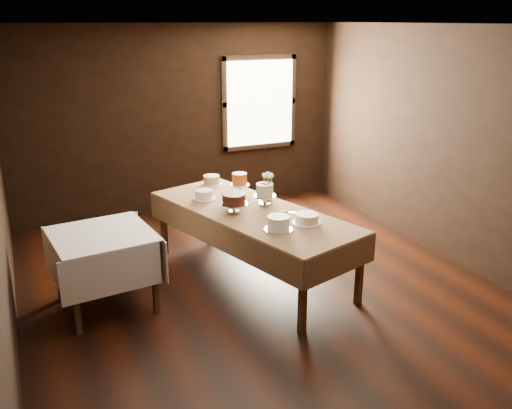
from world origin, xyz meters
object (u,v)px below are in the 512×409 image
at_px(side_table, 102,242).
at_px(cake_server_d, 259,198).
at_px(cake_speckled, 212,181).
at_px(cake_flowers, 265,195).
at_px(cake_swirl, 278,224).
at_px(cake_server_c, 231,204).
at_px(cake_cream, 307,219).
at_px(display_table, 252,215).
at_px(cake_server_b, 295,212).
at_px(cake_chocolate, 234,204).
at_px(flower_vase, 268,195).
at_px(cake_caramel, 240,185).
at_px(cake_server_a, 280,216).
at_px(cake_lattice, 204,195).

height_order(side_table, cake_server_d, cake_server_d).
relative_size(cake_speckled, cake_flowers, 1.06).
bearing_deg(cake_swirl, cake_server_c, 97.99).
distance_m(cake_flowers, cake_cream, 0.75).
xyz_separation_m(display_table, cake_cream, (0.35, -0.61, 0.11)).
relative_size(display_table, cake_server_b, 11.74).
height_order(display_table, cake_swirl, cake_swirl).
bearing_deg(cake_chocolate, cake_server_c, 74.44).
bearing_deg(cake_cream, flower_vase, 91.95).
bearing_deg(cake_caramel, cake_chocolate, -118.13).
distance_m(cake_speckled, cake_flowers, 1.04).
height_order(display_table, flower_vase, flower_vase).
height_order(cake_speckled, cake_caramel, cake_caramel).
distance_m(display_table, side_table, 1.66).
relative_size(display_table, cake_flowers, 10.80).
xyz_separation_m(cake_caramel, cake_server_a, (0.10, -0.91, -0.11)).
distance_m(display_table, cake_caramel, 0.64).
relative_size(cake_server_c, flower_vase, 2.03).
bearing_deg(cake_server_d, cake_server_c, 119.50).
distance_m(cake_caramel, cake_server_b, 0.93).
bearing_deg(cake_chocolate, display_table, -5.73).
bearing_deg(cake_server_d, cake_server_a, -162.13).
relative_size(side_table, cake_cream, 3.54).
relative_size(cake_caramel, cake_cream, 0.92).
bearing_deg(cake_server_c, side_table, 86.46).
xyz_separation_m(cake_flowers, cake_server_c, (-0.35, 0.17, -0.11)).
relative_size(cake_chocolate, cake_server_c, 1.30).
bearing_deg(cake_lattice, cake_speckled, 61.74).
distance_m(cake_lattice, cake_swirl, 1.31).
bearing_deg(cake_server_d, cake_speckled, 45.09).
bearing_deg(flower_vase, cake_cream, -88.05).
height_order(display_table, cake_server_b, cake_server_b).
xyz_separation_m(cake_chocolate, cake_server_c, (0.08, 0.27, -0.10)).
bearing_deg(cake_server_a, cake_cream, -94.95).
bearing_deg(cake_server_c, display_table, -170.79).
bearing_deg(flower_vase, cake_server_b, -81.68).
height_order(cake_cream, cake_server_d, cake_cream).
height_order(display_table, cake_speckled, cake_speckled).
xyz_separation_m(cake_lattice, cake_server_d, (0.60, -0.25, -0.04)).
distance_m(cake_lattice, cake_server_c, 0.38).
bearing_deg(cake_chocolate, cake_cream, -48.40).
distance_m(cake_speckled, cake_server_d, 0.84).
bearing_deg(cake_server_a, cake_server_d, 53.88).
distance_m(display_table, cake_lattice, 0.70).
bearing_deg(cake_lattice, cake_cream, -59.58).
bearing_deg(flower_vase, cake_swirl, -109.05).
bearing_deg(cake_server_a, cake_lattice, 89.85).
xyz_separation_m(cake_server_b, cake_server_d, (-0.16, 0.62, 0.00)).
relative_size(side_table, cake_chocolate, 3.41).
bearing_deg(cake_server_d, cake_cream, -151.45).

